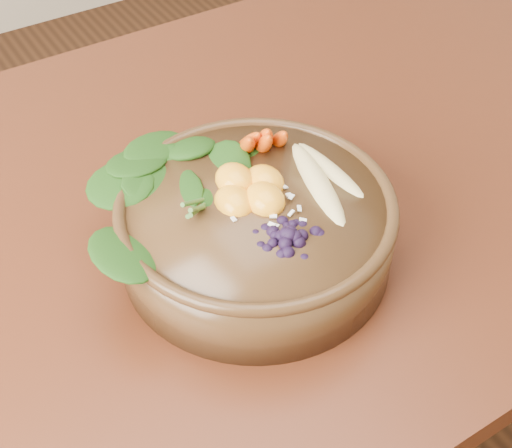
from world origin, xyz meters
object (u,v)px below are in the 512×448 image
object	(u,v)px
blueberry_pile	(288,224)
dining_table	(259,222)
stoneware_bowl	(256,230)
carrot_cluster	(265,117)
kale_heap	(190,166)
mandarin_cluster	(249,180)
banana_halves	(325,166)

from	to	relation	value
blueberry_pile	dining_table	bearing A→B (deg)	65.64
stoneware_bowl	carrot_cluster	size ratio (longest dim) A/B	3.62
kale_heap	mandarin_cluster	distance (m)	0.07
stoneware_bowl	carrot_cluster	xyz separation A→B (m)	(0.06, 0.08, 0.09)
carrot_cluster	mandarin_cluster	world-z (taller)	carrot_cluster
kale_heap	mandarin_cluster	xyz separation A→B (m)	(0.05, -0.05, -0.01)
mandarin_cluster	banana_halves	bearing A→B (deg)	-14.08
mandarin_cluster	blueberry_pile	distance (m)	0.09
banana_halves	blueberry_pile	size ratio (longest dim) A/B	1.21
stoneware_bowl	banana_halves	bearing A→B (deg)	-1.59
stoneware_bowl	carrot_cluster	bearing A→B (deg)	51.97
kale_heap	banana_halves	bearing A→B (deg)	-27.88
dining_table	carrot_cluster	xyz separation A→B (m)	(-0.02, -0.05, 0.23)
kale_heap	blueberry_pile	world-z (taller)	kale_heap
dining_table	kale_heap	bearing A→B (deg)	-156.13
blueberry_pile	kale_heap	bearing A→B (deg)	107.47
carrot_cluster	blueberry_pile	world-z (taller)	carrot_cluster
carrot_cluster	blueberry_pile	bearing A→B (deg)	-109.55
blueberry_pile	stoneware_bowl	bearing A→B (deg)	88.53
dining_table	blueberry_pile	size ratio (longest dim) A/B	10.62
dining_table	kale_heap	size ratio (longest dim) A/B	7.49
dining_table	banana_halves	xyz separation A→B (m)	(0.01, -0.13, 0.20)
stoneware_bowl	carrot_cluster	distance (m)	0.14
carrot_cluster	dining_table	bearing A→B (deg)	68.49
blueberry_pile	carrot_cluster	bearing A→B (deg)	66.12
mandarin_cluster	kale_heap	bearing A→B (deg)	133.88
carrot_cluster	banana_halves	world-z (taller)	carrot_cluster
banana_halves	stoneware_bowl	bearing A→B (deg)	-177.26
dining_table	kale_heap	distance (m)	0.25
dining_table	carrot_cluster	bearing A→B (deg)	-115.85
stoneware_bowl	blueberry_pile	world-z (taller)	blueberry_pile
dining_table	mandarin_cluster	world-z (taller)	mandarin_cluster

